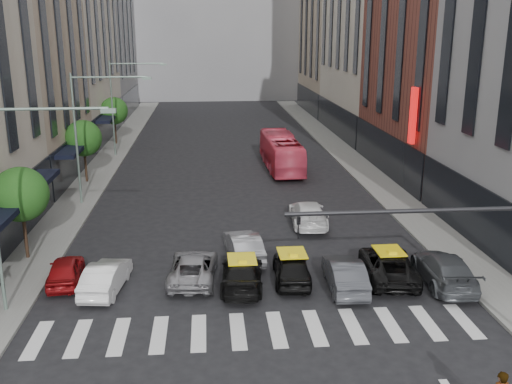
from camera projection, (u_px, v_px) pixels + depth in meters
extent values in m
plane|color=black|center=(266.00, 349.00, 21.99)|extent=(160.00, 160.00, 0.00)
cube|color=slate|center=(100.00, 170.00, 49.75)|extent=(3.00, 96.00, 0.15)
cube|color=slate|center=(358.00, 165.00, 51.67)|extent=(3.00, 96.00, 0.15)
cube|color=tan|center=(11.00, 28.00, 44.11)|extent=(8.00, 16.00, 24.00)
cube|color=gray|center=(96.00, 7.00, 78.74)|extent=(8.00, 18.00, 30.00)
cube|color=brown|center=(442.00, 16.00, 45.72)|extent=(8.00, 18.00, 26.00)
cube|color=tan|center=(337.00, 15.00, 81.86)|extent=(8.00, 18.00, 28.00)
cylinder|color=black|center=(25.00, 229.00, 30.11)|extent=(0.18, 0.18, 3.15)
sphere|color=#134415|center=(21.00, 194.00, 29.58)|extent=(2.88, 2.88, 2.88)
cylinder|color=black|center=(85.00, 162.00, 45.44)|extent=(0.18, 0.18, 3.15)
sphere|color=#134415|center=(83.00, 138.00, 44.91)|extent=(2.88, 2.88, 2.88)
cylinder|color=black|center=(115.00, 129.00, 60.77)|extent=(0.18, 0.18, 3.15)
sphere|color=#134415|center=(114.00, 111.00, 60.24)|extent=(2.88, 2.88, 2.88)
cylinder|color=gray|center=(45.00, 109.00, 22.69)|extent=(5.00, 0.12, 0.12)
cube|color=gray|center=(109.00, 111.00, 22.92)|extent=(0.60, 0.25, 0.18)
cylinder|color=gray|center=(76.00, 140.00, 38.96)|extent=(0.16, 0.16, 9.00)
cylinder|color=gray|center=(109.00, 77.00, 38.02)|extent=(5.00, 0.12, 0.12)
cube|color=gray|center=(147.00, 78.00, 38.25)|extent=(0.60, 0.25, 0.18)
cylinder|color=gray|center=(112.00, 109.00, 54.29)|extent=(0.16, 0.16, 9.00)
cylinder|color=gray|center=(136.00, 64.00, 53.35)|extent=(5.00, 0.12, 0.12)
cube|color=gray|center=(163.00, 65.00, 53.58)|extent=(0.60, 0.25, 0.18)
cylinder|color=black|center=(426.00, 211.00, 19.90)|extent=(10.00, 0.16, 0.16)
imported|color=black|center=(298.00, 228.00, 19.66)|extent=(0.13, 0.16, 0.80)
cube|color=red|center=(413.00, 116.00, 40.56)|extent=(0.30, 0.70, 4.00)
imported|color=maroon|center=(65.00, 270.00, 27.64)|extent=(1.92, 3.99, 1.31)
imported|color=white|center=(106.00, 277.00, 26.80)|extent=(2.01, 4.41, 1.40)
imported|color=gray|center=(193.00, 267.00, 27.95)|extent=(2.59, 4.99, 1.34)
imported|color=black|center=(242.00, 273.00, 27.22)|extent=(2.35, 4.95, 1.40)
imported|color=black|center=(292.00, 267.00, 27.79)|extent=(1.99, 4.38, 1.46)
imported|color=#3C3E43|center=(345.00, 274.00, 27.01)|extent=(1.75, 4.54, 1.48)
imported|color=black|center=(388.00, 265.00, 28.11)|extent=(3.00, 5.44, 1.44)
imported|color=#45494D|center=(444.00, 269.00, 27.50)|extent=(2.50, 5.37, 1.52)
imported|color=#A0A0A5|center=(244.00, 246.00, 30.53)|extent=(2.11, 4.65, 1.48)
imported|color=white|center=(308.00, 213.00, 35.92)|extent=(2.33, 5.24, 1.49)
imported|color=#EA4461|center=(281.00, 152.00, 50.23)|extent=(2.77, 10.95, 3.04)
imported|color=gray|center=(501.00, 381.00, 17.07)|extent=(0.71, 0.51, 1.81)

